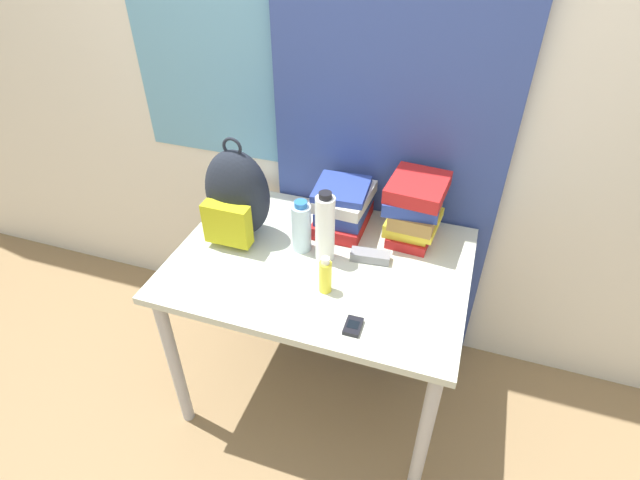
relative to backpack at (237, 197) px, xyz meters
The scene contains 12 objects.
ground_plane 1.12m from the backpack, 51.98° to the right, with size 12.00×12.00×0.00m, color #8C704C.
wall_back 0.63m from the backpack, 49.82° to the left, with size 6.00×0.06×2.50m.
curtain_blue 0.69m from the backpack, 36.39° to the left, with size 0.95×0.04×2.50m.
desk 0.46m from the backpack, ahead, with size 1.12×0.81×0.77m.
backpack is the anchor object (origin of this frame).
book_stack_left 0.43m from the backpack, 27.28° to the left, with size 0.23×0.29×0.19m.
book_stack_center 0.69m from the backpack, 16.43° to the left, with size 0.24×0.26×0.27m.
water_bottle 0.28m from the backpack, ahead, with size 0.08×0.08×0.22m.
sports_bottle 0.38m from the backpack, ahead, with size 0.07×0.07×0.29m.
sunscreen_bottle 0.50m from the backpack, 25.93° to the right, with size 0.05×0.05×0.15m.
cell_phone 0.70m from the backpack, 31.52° to the right, with size 0.06×0.08×0.02m.
sunglasses_case 0.57m from the backpack, ahead, with size 0.16×0.07×0.04m.
Camera 1 is at (0.47, -0.99, 1.99)m, focal length 28.00 mm.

